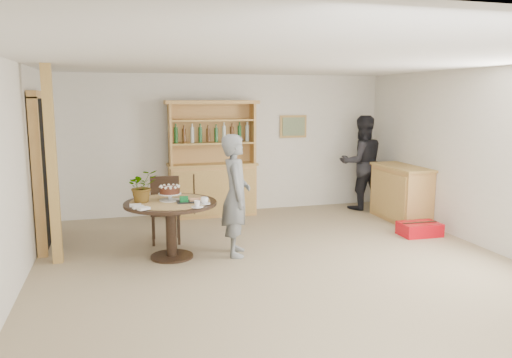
% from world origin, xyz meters
% --- Properties ---
extents(ground, '(7.00, 7.00, 0.00)m').
position_xyz_m(ground, '(0.00, 0.00, 0.00)').
color(ground, tan).
rests_on(ground, ground).
extents(room_shell, '(6.04, 7.04, 2.52)m').
position_xyz_m(room_shell, '(0.00, 0.01, 1.74)').
color(room_shell, white).
rests_on(room_shell, ground).
extents(doorway, '(0.13, 1.10, 2.18)m').
position_xyz_m(doorway, '(-2.93, 2.00, 1.11)').
color(doorway, black).
rests_on(doorway, ground).
extents(pine_post, '(0.12, 0.12, 2.50)m').
position_xyz_m(pine_post, '(-2.70, 1.20, 1.25)').
color(pine_post, tan).
rests_on(pine_post, ground).
extents(hutch, '(1.62, 0.54, 2.04)m').
position_xyz_m(hutch, '(-0.30, 3.24, 0.69)').
color(hutch, tan).
rests_on(hutch, ground).
extents(sideboard, '(0.54, 1.26, 0.94)m').
position_xyz_m(sideboard, '(2.74, 2.00, 0.47)').
color(sideboard, tan).
rests_on(sideboard, ground).
extents(dining_table, '(1.20, 1.20, 0.76)m').
position_xyz_m(dining_table, '(-1.27, 1.01, 0.60)').
color(dining_table, black).
rests_on(dining_table, ground).
extents(dining_chair, '(0.45, 0.45, 0.95)m').
position_xyz_m(dining_chair, '(-1.27, 1.84, 0.54)').
color(dining_chair, black).
rests_on(dining_chair, ground).
extents(birthday_cake, '(0.30, 0.30, 0.20)m').
position_xyz_m(birthday_cake, '(-1.27, 1.06, 0.88)').
color(birthday_cake, white).
rests_on(birthday_cake, dining_table).
extents(flower_vase, '(0.47, 0.44, 0.42)m').
position_xyz_m(flower_vase, '(-1.62, 1.06, 0.97)').
color(flower_vase, '#3F7233').
rests_on(flower_vase, dining_table).
extents(gift_tray, '(0.30, 0.20, 0.08)m').
position_xyz_m(gift_tray, '(-1.06, 0.88, 0.79)').
color(gift_tray, black).
rests_on(gift_tray, dining_table).
extents(coffee_cup_a, '(0.15, 0.15, 0.09)m').
position_xyz_m(coffee_cup_a, '(-0.87, 0.73, 0.80)').
color(coffee_cup_a, white).
rests_on(coffee_cup_a, dining_table).
extents(coffee_cup_b, '(0.15, 0.15, 0.08)m').
position_xyz_m(coffee_cup_b, '(-0.99, 0.56, 0.79)').
color(coffee_cup_b, white).
rests_on(coffee_cup_b, dining_table).
extents(napkins, '(0.24, 0.33, 0.03)m').
position_xyz_m(napkins, '(-1.68, 0.69, 0.77)').
color(napkins, white).
rests_on(napkins, dining_table).
extents(teen_boy, '(0.50, 0.66, 1.62)m').
position_xyz_m(teen_boy, '(-0.42, 0.91, 0.81)').
color(teen_boy, slate).
rests_on(teen_boy, ground).
extents(adult_person, '(0.88, 0.69, 1.76)m').
position_xyz_m(adult_person, '(2.50, 3.00, 0.88)').
color(adult_person, black).
rests_on(adult_person, ground).
extents(red_suitcase, '(0.61, 0.41, 0.21)m').
position_xyz_m(red_suitcase, '(2.50, 1.06, 0.10)').
color(red_suitcase, red).
rests_on(red_suitcase, ground).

